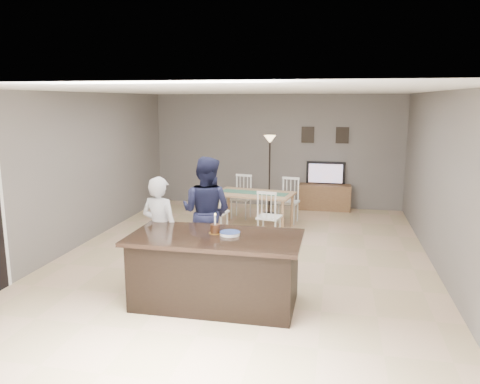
% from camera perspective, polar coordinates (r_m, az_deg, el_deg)
% --- Properties ---
extents(floor, '(8.00, 8.00, 0.00)m').
position_cam_1_polar(floor, '(7.81, 0.44, -7.99)').
color(floor, '#D0AA85').
rests_on(floor, ground).
extents(room_shell, '(8.00, 8.00, 8.00)m').
position_cam_1_polar(room_shell, '(7.43, 0.46, 4.32)').
color(room_shell, slate).
rests_on(room_shell, floor).
extents(kitchen_island, '(2.15, 1.10, 0.90)m').
position_cam_1_polar(kitchen_island, '(6.00, -2.99, -9.41)').
color(kitchen_island, black).
rests_on(kitchen_island, floor).
extents(tv_console, '(1.20, 0.40, 0.60)m').
position_cam_1_polar(tv_console, '(11.23, 10.28, -0.63)').
color(tv_console, brown).
rests_on(tv_console, floor).
extents(television, '(0.91, 0.12, 0.53)m').
position_cam_1_polar(television, '(11.20, 10.39, 2.27)').
color(television, black).
rests_on(television, tv_console).
extents(tv_screen_glow, '(0.78, 0.00, 0.78)m').
position_cam_1_polar(tv_screen_glow, '(11.12, 10.38, 2.24)').
color(tv_screen_glow, '#D75B17').
rests_on(tv_screen_glow, tv_console).
extents(picture_frames, '(1.10, 0.02, 0.38)m').
position_cam_1_polar(picture_frames, '(11.24, 10.32, 6.85)').
color(picture_frames, black).
rests_on(picture_frames, room_shell).
extents(woman, '(0.62, 0.48, 1.53)m').
position_cam_1_polar(woman, '(6.69, -9.73, -4.58)').
color(woman, '#B0B0B4').
rests_on(woman, floor).
extents(man, '(0.95, 0.80, 1.72)m').
position_cam_1_polar(man, '(7.26, -4.13, -2.42)').
color(man, '#181A35').
rests_on(man, floor).
extents(birthday_cake, '(0.17, 0.17, 0.26)m').
position_cam_1_polar(birthday_cake, '(5.96, -3.04, -4.46)').
color(birthday_cake, gold).
rests_on(birthday_cake, kitchen_island).
extents(plate_stack, '(0.26, 0.26, 0.04)m').
position_cam_1_polar(plate_stack, '(5.88, -1.25, -5.07)').
color(plate_stack, white).
rests_on(plate_stack, kitchen_island).
extents(dining_table, '(1.73, 1.96, 0.95)m').
position_cam_1_polar(dining_table, '(9.41, 1.71, -0.85)').
color(dining_table, tan).
rests_on(dining_table, floor).
extents(floor_lamp, '(0.27, 0.27, 1.79)m').
position_cam_1_polar(floor_lamp, '(10.44, 3.64, 4.71)').
color(floor_lamp, black).
rests_on(floor_lamp, floor).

